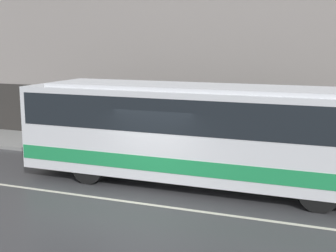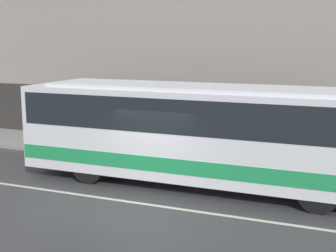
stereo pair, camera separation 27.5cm
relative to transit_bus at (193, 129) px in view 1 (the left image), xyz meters
The scene contains 6 objects.
ground_plane 3.00m from the transit_bus, 110.02° to the right, with size 60.00×60.00×0.00m, color #38383A.
sidewalk 3.81m from the transit_bus, 104.03° to the left, with size 60.00×3.12×0.13m.
building_facade 5.85m from the transit_bus, 99.36° to the left, with size 60.00×0.35×9.77m.
lane_stripe 3.00m from the transit_bus, 110.02° to the right, with size 54.00×0.14×0.01m.
transit_bus is the anchor object (origin of this frame).
pedestrian_waiting 4.51m from the transit_bus, 130.70° to the left, with size 0.36×0.36×1.65m.
Camera 1 is at (5.30, -11.45, 4.52)m, focal length 50.00 mm.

